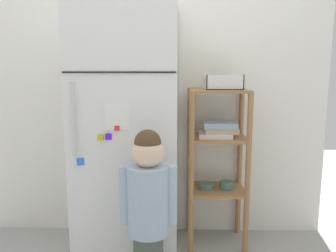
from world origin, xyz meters
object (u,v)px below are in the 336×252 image
(refrigerator, at_px, (128,132))
(fruit_bin, at_px, (224,84))
(child_standing, at_px, (148,199))
(pantry_shelf_unit, at_px, (218,149))

(refrigerator, distance_m, fruit_bin, 0.71)
(refrigerator, xyz_separation_m, child_standing, (0.16, -0.48, -0.26))
(child_standing, xyz_separation_m, fruit_bin, (0.46, 0.62, 0.57))
(refrigerator, xyz_separation_m, pantry_shelf_unit, (0.59, 0.15, -0.15))
(refrigerator, height_order, fruit_bin, refrigerator)
(pantry_shelf_unit, bearing_deg, child_standing, -124.41)
(child_standing, distance_m, fruit_bin, 0.95)
(refrigerator, height_order, child_standing, refrigerator)
(refrigerator, bearing_deg, pantry_shelf_unit, 13.81)
(refrigerator, distance_m, child_standing, 0.57)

